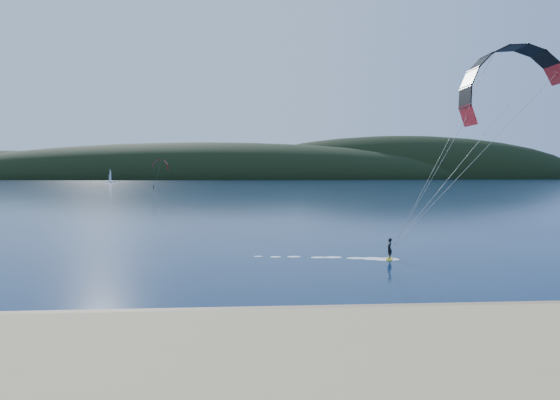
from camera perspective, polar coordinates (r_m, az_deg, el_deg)
name	(u,v)px	position (r m, az deg, el deg)	size (l,w,h in m)	color
ground	(227,353)	(18.25, -6.30, -17.62)	(1800.00, 1800.00, 0.00)	#071A37
wet_sand	(231,315)	(22.50, -5.83, -13.47)	(220.00, 2.50, 0.10)	#8F7353
headland	(246,179)	(762.38, -4.02, 2.51)	(1200.00, 310.00, 140.00)	black
kitesurfer_near	(505,106)	(36.72, 25.17, 10.06)	(21.93, 6.72, 15.01)	yellow
kitesurfer_far	(160,168)	(220.41, -14.05, 3.74)	(8.16, 6.56, 12.03)	yellow
sailboat	(110,181)	(431.30, -19.52, 2.09)	(8.49, 5.40, 11.96)	white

